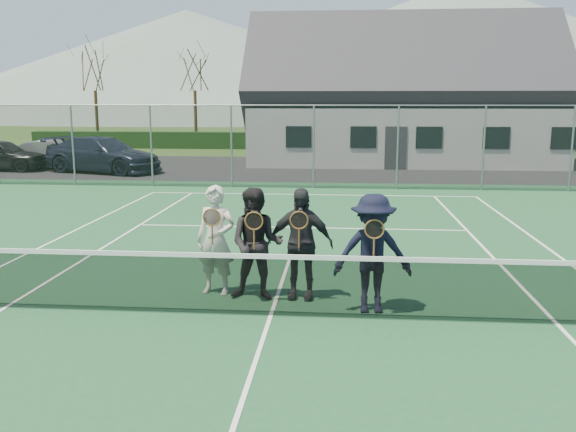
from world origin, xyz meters
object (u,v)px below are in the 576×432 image
object	(u,v)px
car_a	(0,155)
car_c	(103,155)
player_c	(300,243)
player_a	(216,240)
player_d	(373,254)
player_b	(257,244)
clubhouse	(401,84)
car_b	(54,155)
tennis_net	(270,282)

from	to	relation	value
car_a	car_c	size ratio (longest dim) A/B	0.78
car_a	player_c	distance (m)	22.77
player_a	player_c	size ratio (longest dim) A/B	1.00
car_a	player_d	xyz separation A→B (m)	(16.06, -17.74, 0.19)
car_a	player_b	distance (m)	22.41
clubhouse	car_a	bearing A→B (deg)	-162.34
car_b	car_c	xyz separation A→B (m)	(2.86, -1.22, 0.12)
player_d	clubhouse	bearing A→B (deg)	83.95
car_c	player_b	distance (m)	19.37
car_b	player_b	distance (m)	21.90
car_c	tennis_net	world-z (taller)	car_c
clubhouse	tennis_net	bearing A→B (deg)	-99.46
clubhouse	player_c	world-z (taller)	clubhouse
car_c	clubhouse	distance (m)	15.26
tennis_net	player_c	bearing A→B (deg)	67.69
clubhouse	player_a	size ratio (longest dim) A/B	8.67
player_b	player_d	bearing A→B (deg)	-14.10
player_b	player_d	xyz separation A→B (m)	(1.81, -0.45, -0.00)
tennis_net	player_c	world-z (taller)	player_c
tennis_net	clubhouse	bearing A→B (deg)	80.54
car_c	player_a	bearing A→B (deg)	-134.96
player_b	player_d	size ratio (longest dim) A/B	1.00
car_a	player_a	distance (m)	21.80
clubhouse	player_d	world-z (taller)	clubhouse
car_c	player_d	size ratio (longest dim) A/B	3.04
player_b	player_c	xyz separation A→B (m)	(0.68, 0.11, 0.00)
car_a	car_b	bearing A→B (deg)	-66.25
car_a	player_c	size ratio (longest dim) A/B	2.38
player_b	player_c	world-z (taller)	same
player_b	tennis_net	bearing A→B (deg)	-68.59
car_a	player_a	world-z (taller)	player_a
tennis_net	player_c	size ratio (longest dim) A/B	6.49
player_b	clubhouse	bearing A→B (deg)	79.47
player_a	player_c	distance (m)	1.39
player_c	player_d	xyz separation A→B (m)	(1.12, -0.57, -0.00)
tennis_net	player_a	xyz separation A→B (m)	(-1.01, 1.02, 0.38)
tennis_net	car_b	bearing A→B (deg)	123.18
player_b	car_c	bearing A→B (deg)	118.59
clubhouse	player_c	xyz separation A→B (m)	(-3.63, -23.09, -3.07)
player_c	tennis_net	bearing A→B (deg)	-112.31
car_c	clubhouse	xyz separation A→B (m)	(13.58, 6.19, 3.20)
tennis_net	player_b	distance (m)	0.94
car_c	player_c	xyz separation A→B (m)	(9.95, -16.89, 0.13)
clubhouse	player_c	distance (m)	23.57
car_b	tennis_net	xyz separation A→B (m)	(12.44, -19.03, -0.13)
car_a	car_c	xyz separation A→B (m)	(4.99, -0.28, 0.06)
car_b	car_a	bearing A→B (deg)	122.91
clubhouse	player_d	xyz separation A→B (m)	(-2.51, -23.66, -3.07)
car_c	tennis_net	xyz separation A→B (m)	(9.58, -17.80, -0.25)
clubhouse	car_c	bearing A→B (deg)	-155.48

